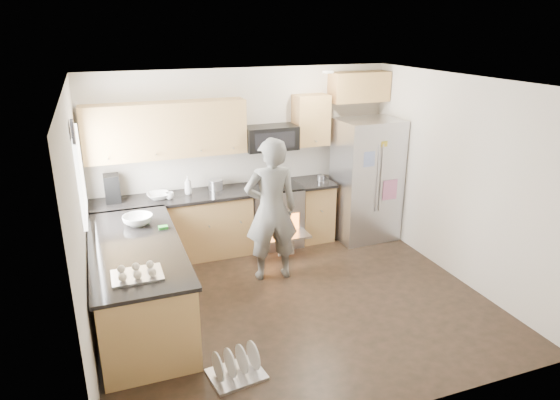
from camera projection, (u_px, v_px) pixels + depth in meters
name	position (u px, v px, depth m)	size (l,w,h in m)	color
ground	(293.00, 301.00, 6.04)	(4.50, 4.50, 0.00)	black
room_shell	(291.00, 168.00, 5.48)	(4.54, 4.04, 2.62)	beige
back_cabinet_run	(210.00, 189.00, 7.07)	(4.45, 0.64, 2.50)	#B9814A
peninsula	(139.00, 282.00, 5.53)	(0.96, 2.36, 1.04)	#B9814A
stove_range	(273.00, 201.00, 7.42)	(0.76, 0.97, 1.79)	#B7B7BC
refrigerator	(366.00, 180.00, 7.59)	(0.92, 0.74, 1.85)	#B7B7BC
person	(271.00, 210.00, 6.33)	(0.69, 0.45, 1.88)	slate
dish_rack	(236.00, 368.00, 4.73)	(0.56, 0.47, 0.31)	#B7B7BC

